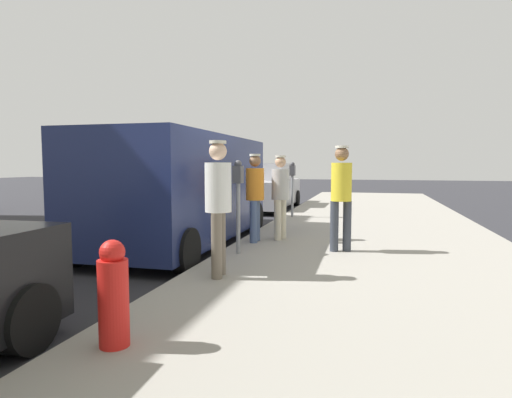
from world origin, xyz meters
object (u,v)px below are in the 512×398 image
(parking_meter_near, at_px, (238,191))
(pedestrian_in_yellow, at_px, (341,191))
(parked_sedan_ahead, at_px, (265,188))
(parked_van, at_px, (183,187))
(pedestrian_in_orange, at_px, (255,192))
(pedestrian_in_white, at_px, (218,199))
(pedestrian_in_gray, at_px, (280,192))
(parking_meter_far, at_px, (292,180))
(fire_hydrant, at_px, (113,295))

(parking_meter_near, xyz_separation_m, pedestrian_in_yellow, (1.60, 0.62, -0.02))
(parked_sedan_ahead, bearing_deg, parked_van, -89.36)
(pedestrian_in_orange, relative_size, pedestrian_in_white, 0.94)
(pedestrian_in_white, relative_size, parked_van, 0.34)
(parking_meter_near, distance_m, parked_van, 1.89)
(pedestrian_in_yellow, bearing_deg, pedestrian_in_gray, 144.47)
(parking_meter_far, height_order, pedestrian_in_gray, pedestrian_in_gray)
(parked_sedan_ahead, bearing_deg, pedestrian_in_white, -79.73)
(parking_meter_far, bearing_deg, parking_meter_near, -90.00)
(pedestrian_in_yellow, distance_m, pedestrian_in_gray, 1.49)
(pedestrian_in_white, bearing_deg, fire_hydrant, -92.01)
(pedestrian_in_white, bearing_deg, pedestrian_in_orange, 94.31)
(pedestrian_in_orange, bearing_deg, parking_meter_near, -89.34)
(parking_meter_far, xyz_separation_m, pedestrian_in_orange, (-0.01, -3.94, -0.09))
(parking_meter_far, xyz_separation_m, pedestrian_in_yellow, (1.60, -4.42, -0.02))
(parking_meter_far, xyz_separation_m, parked_sedan_ahead, (-1.58, 3.24, -0.43))
(pedestrian_in_yellow, xyz_separation_m, parked_sedan_ahead, (-3.18, 7.65, -0.42))
(pedestrian_in_orange, xyz_separation_m, fire_hydrant, (0.11, -4.75, -0.52))
(parking_meter_far, distance_m, pedestrian_in_orange, 3.94)
(parking_meter_far, xyz_separation_m, pedestrian_in_gray, (0.39, -3.55, -0.11))
(parked_sedan_ahead, relative_size, fire_hydrant, 5.13)
(pedestrian_in_yellow, relative_size, parked_sedan_ahead, 0.40)
(parked_van, relative_size, parked_sedan_ahead, 1.18)
(parked_van, bearing_deg, parking_meter_near, -37.36)
(pedestrian_in_yellow, distance_m, parked_van, 3.15)
(parked_van, bearing_deg, pedestrian_in_yellow, -9.59)
(parking_meter_far, bearing_deg, pedestrian_in_gray, -83.70)
(pedestrian_in_white, distance_m, parked_sedan_ahead, 9.87)
(parking_meter_far, distance_m, pedestrian_in_yellow, 4.70)
(pedestrian_in_orange, relative_size, pedestrian_in_gray, 1.01)
(parked_sedan_ahead, bearing_deg, pedestrian_in_orange, -77.68)
(pedestrian_in_orange, distance_m, pedestrian_in_gray, 0.56)
(parking_meter_near, bearing_deg, parking_meter_far, 90.00)
(pedestrian_in_white, relative_size, fire_hydrant, 2.04)
(parked_van, xyz_separation_m, parked_sedan_ahead, (-0.08, 7.13, -0.41))
(pedestrian_in_yellow, height_order, fire_hydrant, pedestrian_in_yellow)
(parking_meter_far, distance_m, pedestrian_in_gray, 3.57)
(parking_meter_far, distance_m, parked_van, 4.17)
(parking_meter_far, relative_size, pedestrian_in_orange, 0.92)
(parking_meter_near, height_order, parked_sedan_ahead, parking_meter_near)
(pedestrian_in_gray, bearing_deg, pedestrian_in_white, -94.20)
(parking_meter_far, xyz_separation_m, parked_van, (-1.50, -3.89, -0.03))
(pedestrian_in_white, height_order, pedestrian_in_gray, pedestrian_in_white)
(pedestrian_in_yellow, xyz_separation_m, pedestrian_in_gray, (-1.21, 0.86, -0.09))
(pedestrian_in_white, bearing_deg, parked_sedan_ahead, 100.27)
(pedestrian_in_white, distance_m, pedestrian_in_yellow, 2.49)
(pedestrian_in_orange, xyz_separation_m, pedestrian_in_yellow, (1.61, -0.48, 0.07))
(pedestrian_in_white, distance_m, fire_hydrant, 2.31)
(parking_meter_far, bearing_deg, fire_hydrant, -89.34)
(pedestrian_in_gray, xyz_separation_m, fire_hydrant, (-0.29, -5.14, -0.51))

